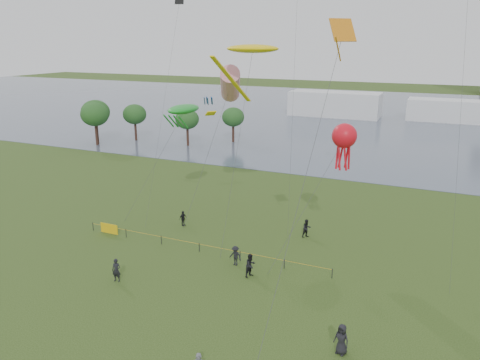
% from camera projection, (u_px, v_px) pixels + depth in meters
% --- Properties ---
extents(ground_plane, '(400.00, 400.00, 0.00)m').
position_uv_depth(ground_plane, '(175.00, 345.00, 29.00)').
color(ground_plane, '#253C13').
extents(lake, '(400.00, 120.00, 0.08)m').
position_uv_depth(lake, '(386.00, 116.00, 116.56)').
color(lake, '#505B6D').
rests_on(lake, ground_plane).
extents(pavilion_left, '(22.00, 8.00, 6.00)m').
position_uv_depth(pavilion_left, '(335.00, 104.00, 115.99)').
color(pavilion_left, white).
rests_on(pavilion_left, ground_plane).
extents(pavilion_right, '(18.00, 7.00, 5.00)m').
position_uv_depth(pavilion_right, '(448.00, 111.00, 108.65)').
color(pavilion_right, white).
rests_on(pavilion_right, ground_plane).
extents(trees, '(26.54, 17.03, 7.99)m').
position_uv_depth(trees, '(137.00, 115.00, 84.19)').
color(trees, '#341F17').
rests_on(trees, ground_plane).
extents(fence, '(24.07, 0.07, 1.05)m').
position_uv_depth(fence, '(142.00, 235.00, 44.09)').
color(fence, black).
rests_on(fence, ground_plane).
extents(spectator_a, '(1.05, 1.16, 1.95)m').
position_uv_depth(spectator_a, '(251.00, 265.00, 37.22)').
color(spectator_a, black).
rests_on(spectator_a, ground_plane).
extents(spectator_b, '(1.20, 0.80, 1.72)m').
position_uv_depth(spectator_b, '(235.00, 256.00, 39.16)').
color(spectator_b, black).
rests_on(spectator_b, ground_plane).
extents(spectator_c, '(0.62, 0.99, 1.56)m').
position_uv_depth(spectator_c, '(183.00, 218.00, 47.59)').
color(spectator_c, black).
rests_on(spectator_c, ground_plane).
extents(spectator_d, '(1.11, 0.90, 1.96)m').
position_uv_depth(spectator_d, '(342.00, 339.00, 28.00)').
color(spectator_d, black).
rests_on(spectator_d, ground_plane).
extents(spectator_f, '(0.78, 0.61, 1.88)m').
position_uv_depth(spectator_f, '(116.00, 270.00, 36.51)').
color(spectator_f, black).
rests_on(spectator_f, ground_plane).
extents(spectator_g, '(1.10, 1.11, 1.80)m').
position_uv_depth(spectator_g, '(307.00, 228.00, 44.73)').
color(spectator_g, black).
rests_on(spectator_g, ground_plane).
extents(kite_stingray, '(4.73, 9.95, 17.85)m').
position_uv_depth(kite_stingray, '(252.00, 50.00, 40.23)').
color(kite_stingray, '#3F3F42').
extents(kite_windsock, '(5.01, 7.35, 16.02)m').
position_uv_depth(kite_windsock, '(230.00, 84.00, 45.88)').
color(kite_windsock, '#3F3F42').
extents(kite_creature, '(6.58, 6.20, 11.99)m').
position_uv_depth(kite_creature, '(183.00, 109.00, 46.92)').
color(kite_creature, '#3F3F42').
extents(kite_octopus, '(5.18, 7.93, 11.54)m').
position_uv_depth(kite_octopus, '(344.00, 137.00, 39.26)').
color(kite_octopus, '#3F3F42').
extents(kite_delta, '(2.64, 10.14, 19.35)m').
position_uv_depth(kite_delta, '(338.00, 49.00, 25.60)').
color(kite_delta, '#3F3F42').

